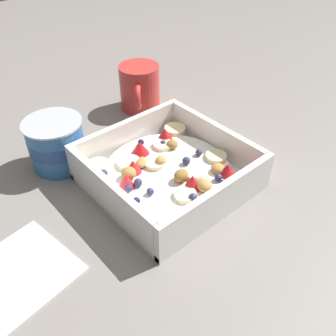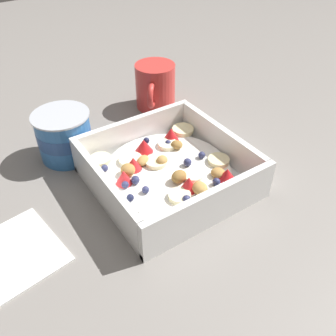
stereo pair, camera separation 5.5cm
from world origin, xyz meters
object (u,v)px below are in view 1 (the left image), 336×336
spoon (193,126)px  yogurt_cup (56,143)px  coffee_mug (140,88)px  folded_napkin (19,272)px  fruit_bowl (168,172)px

spoon → yogurt_cup: (-0.24, 0.07, 0.04)m
coffee_mug → yogurt_cup: bearing=-164.5°
yogurt_cup → folded_napkin: 0.22m
yogurt_cup → folded_napkin: bearing=-131.5°
yogurt_cup → coffee_mug: size_ratio=0.98×
spoon → yogurt_cup: size_ratio=1.85×
spoon → coffee_mug: (-0.03, 0.13, 0.04)m
spoon → yogurt_cup: bearing=164.3°
spoon → folded_napkin: bearing=-166.4°
fruit_bowl → yogurt_cup: bearing=123.7°
yogurt_cup → folded_napkin: size_ratio=0.78×
coffee_mug → folded_napkin: bearing=-148.3°
fruit_bowl → folded_napkin: 0.25m
coffee_mug → fruit_bowl: bearing=-117.7°
fruit_bowl → folded_napkin: size_ratio=1.84×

